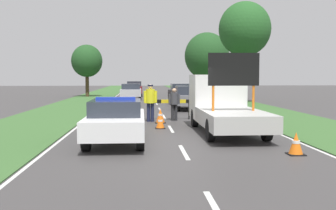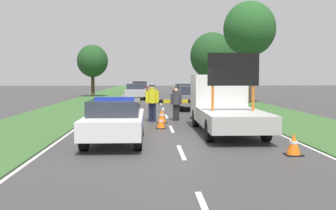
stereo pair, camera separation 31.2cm
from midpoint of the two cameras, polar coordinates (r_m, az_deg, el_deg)
name	(u,v)px [view 2 (the right image)]	position (r m, az deg, el deg)	size (l,w,h in m)	color
ground_plane	(176,141)	(13.44, 1.90, -5.21)	(160.00, 160.00, 0.00)	#3D3A3A
lane_markings	(161,103)	(31.93, -0.77, 0.25)	(8.11, 73.97, 0.01)	silver
grass_verge_left	(86,102)	(33.68, -11.50, 0.39)	(4.25, 120.00, 0.03)	#38602D
grass_verge_right	(233,102)	(34.08, 9.67, 0.46)	(4.25, 120.00, 0.03)	#38602D
police_car	(115,120)	(13.08, -7.01, -2.18)	(1.84, 4.68, 1.52)	white
work_truck	(223,104)	(16.00, 8.55, 0.14)	(2.16, 6.19, 3.02)	white
road_barrier	(171,103)	(19.94, 0.95, 0.27)	(2.52, 0.08, 1.01)	black
police_officer	(152,99)	(19.01, -1.85, 0.82)	(0.65, 0.41, 1.81)	#191E38
pedestrian_civilian	(176,102)	(19.45, 1.65, 0.49)	(0.58, 0.37, 1.60)	#232326
traffic_cone_near_police	(107,114)	(19.56, -8.41, -1.36)	(0.46, 0.46, 0.64)	black
traffic_cone_centre_front	(161,122)	(16.53, -0.49, -2.44)	(0.42, 0.42, 0.58)	black
traffic_cone_near_truck	(122,114)	(19.47, -6.21, -1.30)	(0.50, 0.50, 0.69)	black
traffic_cone_behind_barrier	(294,144)	(11.54, 18.52, -5.40)	(0.46, 0.46, 0.63)	black
traffic_cone_lane_edge	(162,116)	(18.49, -0.41, -1.58)	(0.49, 0.49, 0.68)	black
queued_car_suv_grey	(192,97)	(25.83, 3.83, 1.11)	(1.83, 3.92, 1.57)	slate
queued_car_sedan_black	(185,93)	(31.32, 2.83, 1.69)	(1.80, 4.69, 1.61)	black
queued_car_sedan_silver	(136,91)	(37.71, -4.43, 2.01)	(1.93, 4.25, 1.49)	#B2B2B7
queued_car_wagon_maroon	(140,88)	(43.88, -3.91, 2.41)	(1.74, 4.35, 1.65)	maroon
roadside_tree_near_left	(249,29)	(33.15, 12.01, 10.71)	(4.23, 4.23, 8.27)	#42301E
roadside_tree_near_right	(93,61)	(43.12, -10.69, 6.27)	(3.29, 3.29, 5.57)	#42301E
roadside_tree_mid_left	(212,56)	(45.79, 6.67, 7.08)	(5.13, 5.13, 7.23)	#42301E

